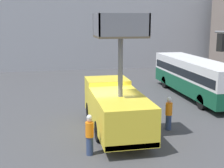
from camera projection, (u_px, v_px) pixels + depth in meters
ground_plane at (108, 131)px, 17.36m from camera, size 120.00×120.00×0.00m
utility_truck at (115, 105)px, 16.97m from camera, size 2.53×7.21×6.38m
city_bus at (195, 75)px, 24.75m from camera, size 2.55×11.26×2.97m
road_worker_near_truck at (90, 135)px, 14.14m from camera, size 0.38×0.38×1.92m
road_worker_directing at (169, 113)px, 17.40m from camera, size 0.38×0.38×1.90m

